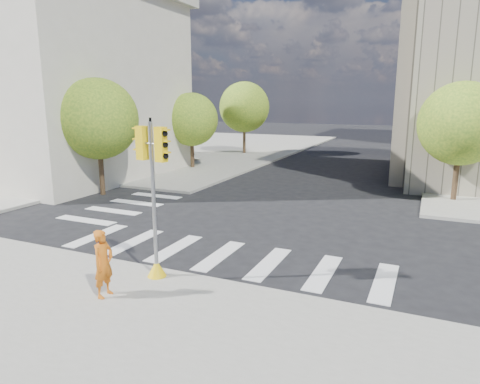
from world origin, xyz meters
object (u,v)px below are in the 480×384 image
traffic_signal (154,212)px  photographer (103,263)px  lamp_far (457,107)px  lamp_near (468,111)px  planter_wall (34,185)px

traffic_signal → photographer: bearing=-94.9°
lamp_far → photographer: lamp_far is taller
lamp_near → photographer: (-9.34, -20.23, -3.52)m
photographer → planter_wall: bearing=53.9°
lamp_far → planter_wall: (-22.51, -25.18, -4.18)m
lamp_near → traffic_signal: lamp_near is taller
lamp_far → traffic_signal: (-8.85, -32.60, -2.47)m
lamp_far → lamp_near: bearing=-90.0°
lamp_near → lamp_far: same height
traffic_signal → planter_wall: size_ratio=0.77×
photographer → planter_wall: photographer is taller
photographer → lamp_near: bearing=-26.4°
traffic_signal → lamp_near: bearing=76.5°
traffic_signal → photographer: size_ratio=2.54×
traffic_signal → planter_wall: 15.64m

